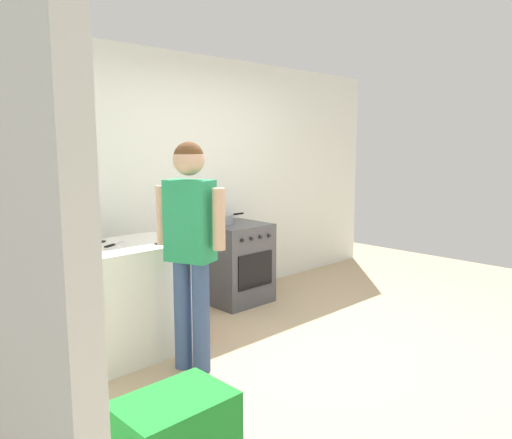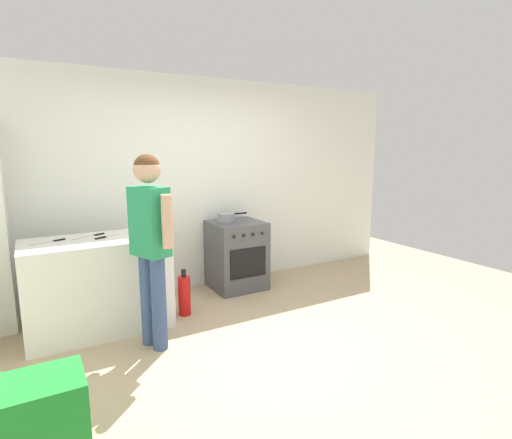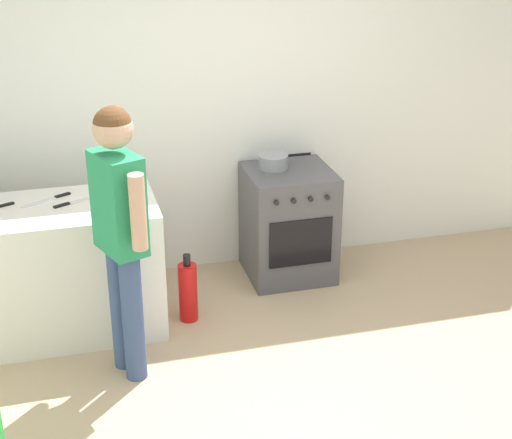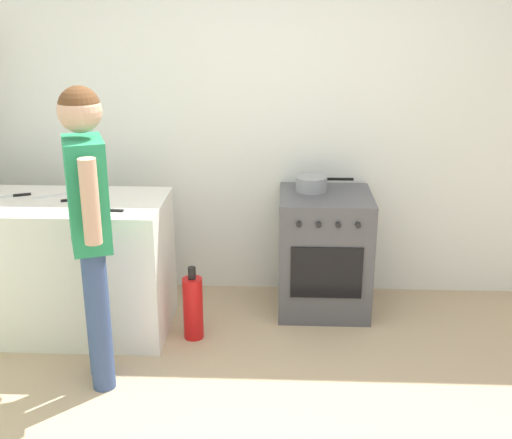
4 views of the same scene
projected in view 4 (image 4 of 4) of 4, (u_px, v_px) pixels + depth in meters
name	position (u px, v px, depth m)	size (l,w,h in m)	color
back_wall	(276.00, 119.00, 4.60)	(6.00, 0.10, 2.60)	silver
counter_unit	(69.00, 266.00, 4.22)	(1.30, 0.70, 0.90)	silver
oven_left	(324.00, 252.00, 4.52)	(0.63, 0.62, 0.85)	#4C4C51
pot	(312.00, 184.00, 4.45)	(0.40, 0.22, 0.10)	gray
knife_carving	(6.00, 197.00, 4.15)	(0.31, 0.16, 0.01)	silver
knife_utility	(79.00, 199.00, 4.09)	(0.24, 0.14, 0.01)	silver
knife_chef	(101.00, 210.00, 3.88)	(0.31, 0.06, 0.01)	silver
knife_bread	(64.00, 194.00, 4.20)	(0.32, 0.19, 0.01)	silver
person	(89.00, 213.00, 3.43)	(0.31, 0.54, 1.70)	#384C7A
fire_extinguisher	(193.00, 307.00, 4.17)	(0.13, 0.13, 0.50)	red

